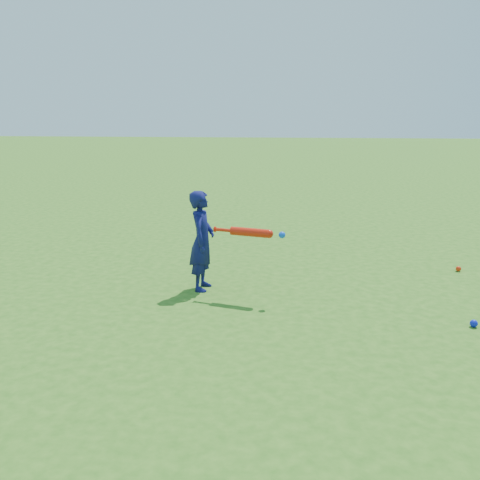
# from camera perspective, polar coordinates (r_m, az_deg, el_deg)

# --- Properties ---
(ground) EXTENTS (80.00, 80.00, 0.00)m
(ground) POSITION_cam_1_polar(r_m,az_deg,el_deg) (7.11, -3.20, -4.14)
(ground) COLOR #2D6317
(ground) RESTS_ON ground
(child) EXTENTS (0.32, 0.47, 1.23)m
(child) POSITION_cam_1_polar(r_m,az_deg,el_deg) (6.56, -4.07, -0.08)
(child) COLOR #11134F
(child) RESTS_ON ground
(ground_ball_red) EXTENTS (0.07, 0.07, 0.07)m
(ground_ball_red) POSITION_cam_1_polar(r_m,az_deg,el_deg) (8.01, 22.27, -2.85)
(ground_ball_red) COLOR red
(ground_ball_red) RESTS_ON ground
(ground_ball_blue) EXTENTS (0.08, 0.08, 0.08)m
(ground_ball_blue) POSITION_cam_1_polar(r_m,az_deg,el_deg) (6.05, 23.67, -8.16)
(ground_ball_blue) COLOR #0B18C6
(ground_ball_blue) RESTS_ON ground
(bat_swing) EXTENTS (0.86, 0.29, 0.10)m
(bat_swing) POSITION_cam_1_polar(r_m,az_deg,el_deg) (6.21, 1.42, 0.80)
(bat_swing) COLOR red
(bat_swing) RESTS_ON ground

